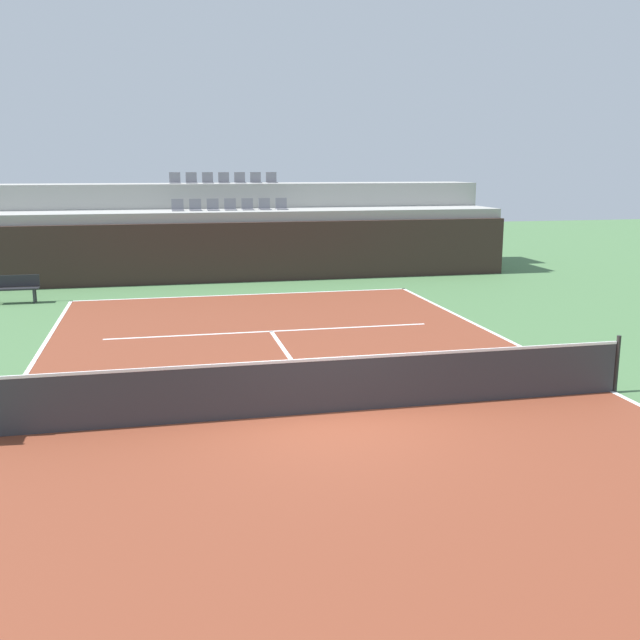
{
  "coord_description": "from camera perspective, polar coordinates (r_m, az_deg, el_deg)",
  "views": [
    {
      "loc": [
        -2.71,
        -11.56,
        4.13
      ],
      "look_at": [
        0.3,
        2.0,
        1.2
      ],
      "focal_mm": 40.99,
      "sensor_mm": 36.0,
      "label": 1
    }
  ],
  "objects": [
    {
      "name": "stands_tier_upper",
      "position": [
        30.33,
        -7.4,
        7.27
      ],
      "size": [
        20.82,
        2.4,
        3.45
      ],
      "primitive_type": "cube",
      "color": "#9E9E99",
      "rests_on": "ground_plane"
    },
    {
      "name": "baseline_far",
      "position": [
        24.02,
        -5.85,
        1.98
      ],
      "size": [
        11.0,
        0.1,
        0.0
      ],
      "primitive_type": "cube",
      "color": "white",
      "rests_on": "court_surface"
    },
    {
      "name": "back_wall",
      "position": [
        26.68,
        -6.62,
        5.26
      ],
      "size": [
        20.82,
        0.3,
        2.15
      ],
      "primitive_type": "cube",
      "color": "#33231E",
      "rests_on": "ground_plane"
    },
    {
      "name": "centre_service_line",
      "position": [
        15.56,
        -2.04,
        -3.44
      ],
      "size": [
        0.1,
        6.4,
        0.0
      ],
      "primitive_type": "cube",
      "color": "white",
      "rests_on": "court_surface"
    },
    {
      "name": "seating_row_lower",
      "position": [
        27.98,
        -7.01,
        8.76
      ],
      "size": [
        4.34,
        0.44,
        0.44
      ],
      "color": "slate",
      "rests_on": "stands_tier_lower"
    },
    {
      "name": "ground_plane",
      "position": [
        12.57,
        0.64,
        -7.27
      ],
      "size": [
        80.0,
        80.0,
        0.0
      ],
      "primitive_type": "plane",
      "color": "#477042"
    },
    {
      "name": "seating_row_upper",
      "position": [
        30.33,
        -7.51,
        10.78
      ],
      "size": [
        4.34,
        0.44,
        0.44
      ],
      "color": "slate",
      "rests_on": "stands_tier_upper"
    },
    {
      "name": "stands_tier_lower",
      "position": [
        27.99,
        -6.92,
        5.93
      ],
      "size": [
        20.82,
        2.4,
        2.51
      ],
      "primitive_type": "cube",
      "color": "#9E9E99",
      "rests_on": "ground_plane"
    },
    {
      "name": "player_bench",
      "position": [
        24.33,
        -22.8,
        2.42
      ],
      "size": [
        1.5,
        0.4,
        0.85
      ],
      "color": "#232328",
      "rests_on": "ground_plane"
    },
    {
      "name": "tennis_net",
      "position": [
        12.42,
        0.64,
        -5.05
      ],
      "size": [
        11.08,
        0.08,
        1.07
      ],
      "color": "black",
      "rests_on": "court_surface"
    },
    {
      "name": "sideline_right",
      "position": [
        14.74,
        21.84,
        -5.2
      ],
      "size": [
        0.1,
        24.0,
        0.0
      ],
      "primitive_type": "cube",
      "color": "white",
      "rests_on": "court_surface"
    },
    {
      "name": "service_line_far",
      "position": [
        18.63,
        -3.84,
        -0.89
      ],
      "size": [
        8.26,
        0.1,
        0.0
      ],
      "primitive_type": "cube",
      "color": "white",
      "rests_on": "court_surface"
    },
    {
      "name": "court_surface",
      "position": [
        12.57,
        0.64,
        -7.25
      ],
      "size": [
        11.0,
        24.0,
        0.01
      ],
      "primitive_type": "cube",
      "color": "brown",
      "rests_on": "ground_plane"
    }
  ]
}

